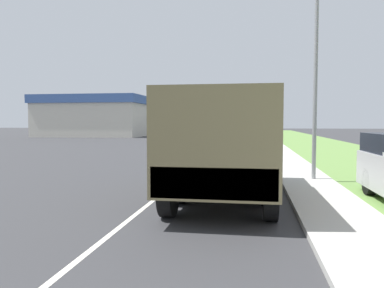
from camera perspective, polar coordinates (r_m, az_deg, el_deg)
The scene contains 9 objects.
ground_plane at distance 38.65m, azimuth 5.25°, elevation 0.22°, with size 180.00×180.00×0.00m, color #38383A.
lane_centre_stripe at distance 38.65m, azimuth 5.25°, elevation 0.22°, with size 0.12×120.00×0.00m.
sidewalk_right at distance 38.61m, azimuth 11.93°, elevation 0.24°, with size 1.80×120.00×0.12m.
grass_strip_right at distance 39.08m, azimuth 18.38°, elevation 0.11°, with size 7.00×120.00×0.02m.
military_truck at distance 10.13m, azimuth 5.11°, elevation 0.60°, with size 2.52×6.63×2.80m.
car_nearest_ahead at distance 22.52m, azimuth 6.94°, elevation -0.18°, with size 1.94×4.49×1.62m.
car_second_ahead at distance 34.71m, azimuth 2.04°, elevation 0.92°, with size 1.77×4.26×1.39m.
lamp_post at distance 13.96m, azimuth 17.62°, elevation 14.82°, with size 1.69×0.24×8.20m.
building_distant at distance 59.07m, azimuth -14.19°, elevation 4.13°, with size 15.69×13.09×5.96m.
Camera 1 is at (2.60, 1.49, 2.10)m, focal length 35.00 mm.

